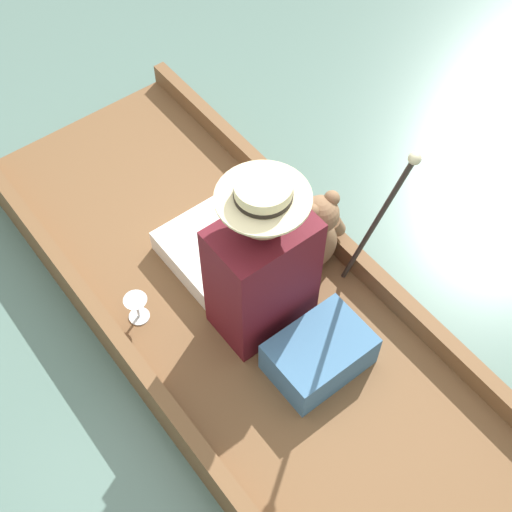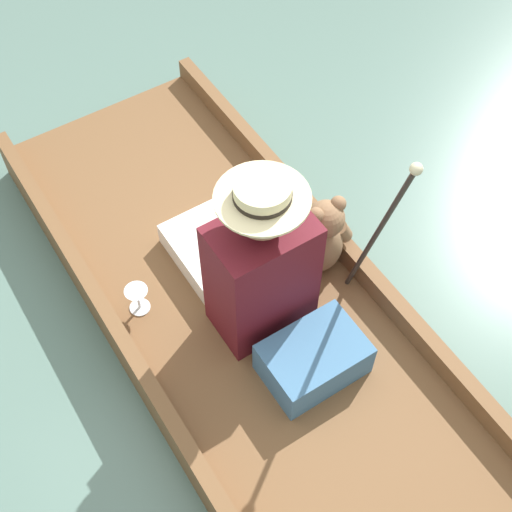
{
  "view_description": "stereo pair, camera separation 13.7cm",
  "coord_description": "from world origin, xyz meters",
  "views": [
    {
      "loc": [
        -0.91,
        -1.27,
        2.71
      ],
      "look_at": [
        0.04,
        -0.05,
        0.54
      ],
      "focal_mm": 50.0,
      "sensor_mm": 36.0,
      "label": 1
    },
    {
      "loc": [
        -0.79,
        -1.35,
        2.71
      ],
      "look_at": [
        0.04,
        -0.05,
        0.54
      ],
      "focal_mm": 50.0,
      "sensor_mm": 36.0,
      "label": 2
    }
  ],
  "objects": [
    {
      "name": "punt_boat",
      "position": [
        0.0,
        0.0,
        0.09
      ],
      "size": [
        1.08,
        2.78,
        0.26
      ],
      "color": "brown",
      "rests_on": "ground_plane"
    },
    {
      "name": "ground_plane",
      "position": [
        0.0,
        0.0,
        0.0
      ],
      "size": [
        16.0,
        16.0,
        0.0
      ],
      "primitive_type": "plane",
      "color": "slate"
    },
    {
      "name": "teddy_bear",
      "position": [
        0.39,
        -0.01,
        0.35
      ],
      "size": [
        0.3,
        0.17,
        0.42
      ],
      "color": "#846042",
      "rests_on": "punt_boat"
    },
    {
      "name": "wine_glass",
      "position": [
        -0.37,
        0.22,
        0.25
      ],
      "size": [
        0.1,
        0.1,
        0.13
      ],
      "color": "silver",
      "rests_on": "punt_boat"
    },
    {
      "name": "seated_person",
      "position": [
        0.04,
        -0.02,
        0.47
      ],
      "size": [
        0.38,
        0.74,
        0.83
      ],
      "rotation": [
        0.0,
        0.0,
        -0.05
      ],
      "color": "white",
      "rests_on": "punt_boat"
    },
    {
      "name": "seat_cushion",
      "position": [
        0.07,
        -0.4,
        0.24
      ],
      "size": [
        0.39,
        0.27,
        0.17
      ],
      "color": "teal",
      "rests_on": "punt_boat"
    },
    {
      "name": "walking_cane",
      "position": [
        0.44,
        -0.27,
        0.69
      ],
      "size": [
        0.04,
        0.23,
        0.93
      ],
      "color": "#2D2823",
      "rests_on": "punt_boat"
    }
  ]
}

